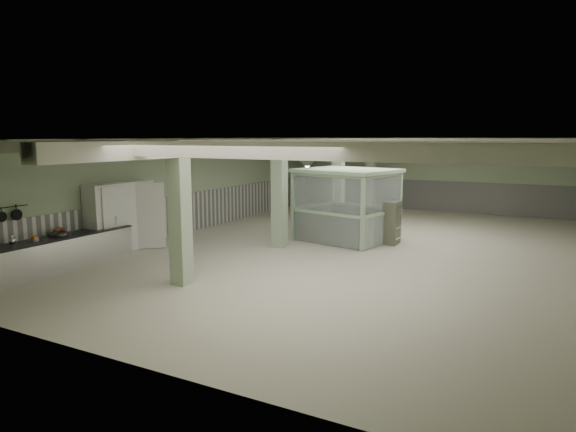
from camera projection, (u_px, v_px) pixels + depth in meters
The scene contains 32 objects.
floor at pixel (360, 249), 16.96m from camera, with size 20.00×20.00×0.00m, color beige.
ceiling at pixel (363, 139), 16.40m from camera, with size 14.00×20.00×0.02m, color silver.
wall_back at pixel (432, 175), 25.37m from camera, with size 14.00×0.02×3.60m, color #AABC96.
wall_front at pixel (136, 258), 7.99m from camera, with size 14.00×0.02×3.60m, color #AABC96.
wall_left at pixel (191, 185), 19.97m from camera, with size 0.02×20.00×3.60m, color #AABC96.
wainscot_left at pixel (193, 212), 20.12m from camera, with size 0.05×19.90×1.50m, color silver.
wainscot_back at pixel (431, 196), 25.51m from camera, with size 13.90×0.05×1.50m, color silver.
girder at pixel (293, 145), 17.61m from camera, with size 0.45×19.90×0.40m, color white.
beam_a at pixel (227, 150), 9.91m from camera, with size 13.90×0.35×0.32m, color white.
beam_b at pixel (288, 147), 12.08m from camera, with size 13.90×0.35×0.32m, color white.
beam_c at pixel (331, 146), 14.26m from camera, with size 13.90×0.35×0.32m, color white.
beam_d at pixel (362, 144), 16.43m from camera, with size 13.90×0.35×0.32m, color white.
beam_e at pixel (386, 143), 18.60m from camera, with size 13.90×0.35×0.32m, color white.
beam_f at pixel (405, 143), 20.77m from camera, with size 13.90×0.35×0.32m, color white.
beam_g at pixel (421, 142), 22.95m from camera, with size 13.90×0.35×0.32m, color white.
column_a at pixel (180, 213), 12.64m from camera, with size 0.42×0.42×3.60m, color #A4BC97.
column_b at pixel (279, 194), 16.99m from camera, with size 0.42×0.42×3.60m, color #A4BC97.
column_c at pixel (338, 182), 21.33m from camera, with size 0.42×0.42×3.60m, color #A4BC97.
column_d at pixel (370, 175), 24.81m from camera, with size 0.42×0.42×3.60m, color #A4BC97.
hook_rail at pixel (7, 207), 13.33m from camera, with size 0.02×0.02×1.20m, color black.
pendant_front at pixel (307, 164), 11.91m from camera, with size 0.44×0.44×0.22m, color #313E2F.
pendant_mid at pixel (382, 156), 16.69m from camera, with size 0.44×0.44×0.22m, color #313E2F.
pendant_back at pixel (421, 152), 21.03m from camera, with size 0.44×0.44×0.22m, color #313E2F.
prep_counter at pixel (52, 254), 14.16m from camera, with size 0.90×5.17×0.91m.
pitcher_near at pixel (12, 240), 13.21m from camera, with size 0.18×0.20×0.26m, color silver, non-canonical shape.
veg_colander at pixel (59, 232), 14.41m from camera, with size 0.50×0.50×0.23m, color #39393E, non-canonical shape.
orange_bowl at pixel (34, 240), 13.70m from camera, with size 0.25×0.25×0.09m, color #B2B2B7.
skillet_near at pixel (2, 217), 13.18m from camera, with size 0.27×0.27×0.04m, color black.
skillet_far at pixel (17, 215), 13.53m from camera, with size 0.30×0.30×0.04m, color black.
walkin_cooler at pixel (122, 217), 16.42m from camera, with size 1.11×2.46×2.26m.
guard_booth at pixel (347, 192), 18.12m from camera, with size 3.65×3.28×2.54m.
filing_cabinet at pixel (391, 223), 17.60m from camera, with size 0.48×0.68×1.48m, color #5E6251.
Camera 1 is at (5.79, -15.72, 3.69)m, focal length 32.00 mm.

